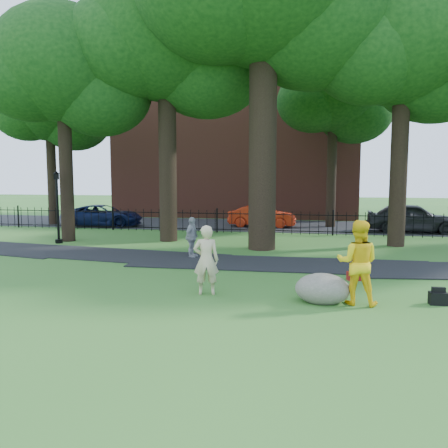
% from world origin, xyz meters
% --- Properties ---
extents(ground, '(120.00, 120.00, 0.00)m').
position_xyz_m(ground, '(0.00, 0.00, 0.00)').
color(ground, '#2C6322').
rests_on(ground, ground).
extents(footpath, '(36.07, 3.85, 0.03)m').
position_xyz_m(footpath, '(1.00, 3.90, 0.00)').
color(footpath, black).
rests_on(footpath, ground).
extents(street, '(80.00, 7.00, 0.02)m').
position_xyz_m(street, '(0.00, 16.00, 0.00)').
color(street, black).
rests_on(street, ground).
extents(iron_fence, '(44.00, 0.04, 1.20)m').
position_xyz_m(iron_fence, '(0.00, 12.00, 0.60)').
color(iron_fence, black).
rests_on(iron_fence, ground).
extents(brick_building, '(18.00, 8.00, 12.00)m').
position_xyz_m(brick_building, '(-4.00, 24.00, 6.00)').
color(brick_building, brown).
rests_on(brick_building, ground).
extents(tree_row, '(26.82, 7.96, 12.42)m').
position_xyz_m(tree_row, '(0.52, 8.40, 8.15)').
color(tree_row, black).
rests_on(tree_row, ground).
extents(woman, '(0.71, 0.54, 1.73)m').
position_xyz_m(woman, '(-0.50, -0.26, 0.86)').
color(woman, beige).
rests_on(woman, ground).
extents(man, '(1.02, 0.84, 1.93)m').
position_xyz_m(man, '(3.07, -0.38, 0.96)').
color(man, yellow).
rests_on(man, ground).
extents(pedestrian, '(0.50, 0.92, 1.48)m').
position_xyz_m(pedestrian, '(-2.25, 4.54, 0.74)').
color(pedestrian, '#9E9DA2').
rests_on(pedestrian, ground).
extents(boulder, '(1.47, 1.25, 0.73)m').
position_xyz_m(boulder, '(2.31, -0.38, 0.37)').
color(boulder, slate).
rests_on(boulder, ground).
extents(lamppost, '(0.32, 0.32, 3.20)m').
position_xyz_m(lamppost, '(-9.04, 6.77, 1.57)').
color(lamppost, black).
rests_on(lamppost, ground).
extents(backpack, '(0.40, 0.26, 0.29)m').
position_xyz_m(backpack, '(4.89, -0.06, 0.14)').
color(backpack, black).
rests_on(backpack, ground).
extents(red_bag, '(0.42, 0.34, 0.25)m').
position_xyz_m(red_bag, '(3.22, 2.03, 0.13)').
color(red_bag, maroon).
rests_on(red_bag, ground).
extents(red_sedan, '(3.94, 1.40, 1.30)m').
position_xyz_m(red_sedan, '(-0.97, 15.13, 0.65)').
color(red_sedan, '#B3250D').
rests_on(red_sedan, ground).
extents(navy_van, '(4.87, 2.64, 1.30)m').
position_xyz_m(navy_van, '(-10.37, 13.55, 0.65)').
color(navy_van, '#0B1338').
rests_on(navy_van, ground).
extents(grey_car, '(4.75, 2.13, 1.58)m').
position_xyz_m(grey_car, '(7.16, 14.13, 0.79)').
color(grey_car, black).
rests_on(grey_car, ground).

